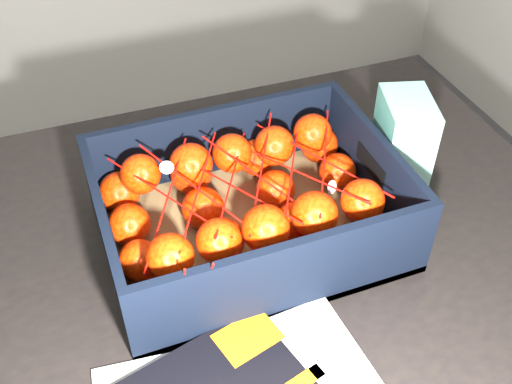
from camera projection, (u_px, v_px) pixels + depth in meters
name	position (u px, v px, depth m)	size (l,w,h in m)	color
table	(193.00, 308.00, 0.93)	(1.21, 0.82, 0.75)	black
produce_crate	(249.00, 215.00, 0.88)	(0.41, 0.31, 0.13)	brown
clementine_heap	(249.00, 204.00, 0.86)	(0.39, 0.29, 0.11)	red
mesh_net	(244.00, 185.00, 0.82)	(0.34, 0.27, 0.09)	red
retail_carton	(402.00, 144.00, 0.94)	(0.07, 0.10, 0.16)	silver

